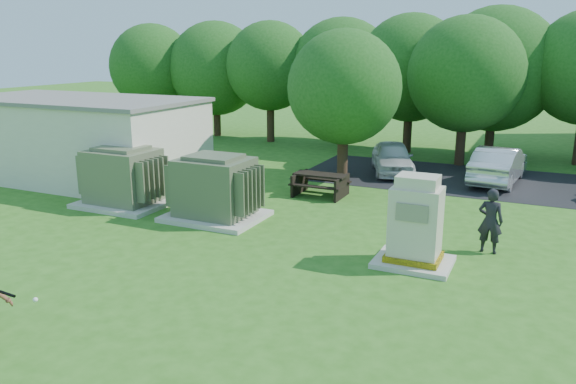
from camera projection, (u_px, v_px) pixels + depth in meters
The scene contains 13 objects.
ground at pixel (215, 286), 12.96m from camera, with size 120.00×120.00×0.00m, color #2D6619.
service_building at pixel (78, 140), 23.19m from camera, with size 10.00×5.00×3.20m, color beige.
service_building_roof at pixel (74, 100), 22.77m from camera, with size 10.20×5.20×0.15m, color slate.
parking_strip at pixel (552, 188), 21.95m from camera, with size 20.00×6.00×0.01m, color #232326.
transformer_left at pixel (123, 178), 19.32m from camera, with size 3.00×2.40×2.07m.
transformer_right at pixel (215, 189), 17.81m from camera, with size 3.00×2.40×2.07m.
generator_cabinet at pixel (415, 226), 13.98m from camera, with size 1.90×1.55×2.31m.
picnic_table at pixel (320, 182), 20.67m from camera, with size 1.94×1.46×0.83m.
person_by_generator at pixel (490, 221), 14.85m from camera, with size 0.64×0.42×1.77m, color black.
car_white at pixel (392, 157), 24.39m from camera, with size 1.62×4.03×1.37m, color silver.
car_silver_a at pixel (498, 165), 22.63m from camera, with size 1.56×4.48×1.48m, color silver.
batting_equipment at pixel (3, 291), 10.20m from camera, with size 1.34×0.26×0.17m.
tree_row at pixel (445, 72), 27.44m from camera, with size 41.30×13.30×7.30m.
Camera 1 is at (6.59, -10.17, 5.35)m, focal length 35.00 mm.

